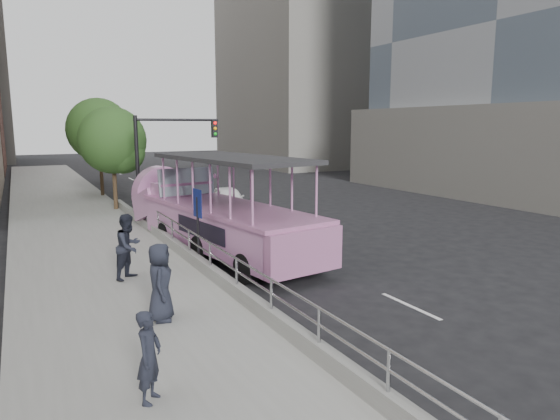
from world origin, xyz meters
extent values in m
plane|color=black|center=(0.00, 0.00, 0.00)|extent=(160.00, 160.00, 0.00)
cube|color=#9F9F9A|center=(-5.75, 10.00, 0.15)|extent=(5.50, 80.00, 0.30)
cube|color=#9A9B96|center=(-3.12, 2.00, 0.48)|extent=(0.24, 30.00, 0.36)
cylinder|color=#A6A7AB|center=(-3.12, -6.00, 1.01)|extent=(0.07, 0.07, 0.70)
cylinder|color=#A6A7AB|center=(-3.12, -4.00, 1.01)|extent=(0.07, 0.07, 0.70)
cylinder|color=#A6A7AB|center=(-3.12, -2.00, 1.01)|extent=(0.07, 0.07, 0.70)
cylinder|color=#A6A7AB|center=(-3.12, 0.00, 1.01)|extent=(0.07, 0.07, 0.70)
cylinder|color=#A6A7AB|center=(-3.12, 2.00, 1.01)|extent=(0.07, 0.07, 0.70)
cylinder|color=#A6A7AB|center=(-3.12, 4.00, 1.01)|extent=(0.07, 0.07, 0.70)
cylinder|color=#A6A7AB|center=(-3.12, 6.00, 1.01)|extent=(0.07, 0.07, 0.70)
cylinder|color=#A6A7AB|center=(-3.12, 8.00, 1.01)|extent=(0.07, 0.07, 0.70)
cylinder|color=#A6A7AB|center=(-3.12, 10.00, 1.01)|extent=(0.07, 0.07, 0.70)
cylinder|color=#A6A7AB|center=(-3.12, 12.00, 1.01)|extent=(0.07, 0.07, 0.70)
cylinder|color=#A6A7AB|center=(-3.12, 2.00, 1.01)|extent=(0.06, 22.00, 0.06)
cylinder|color=#A6A7AB|center=(-3.12, 2.00, 1.34)|extent=(0.06, 22.00, 0.06)
cylinder|color=black|center=(-2.07, 1.77, 0.48)|extent=(0.50, 1.00, 0.95)
cylinder|color=black|center=(0.24, 2.10, 0.48)|extent=(0.50, 1.00, 0.95)
cylinder|color=black|center=(-2.49, 4.70, 0.48)|extent=(0.50, 1.00, 0.95)
cylinder|color=black|center=(-0.18, 5.03, 0.48)|extent=(0.50, 1.00, 0.95)
cylinder|color=black|center=(-2.91, 7.64, 0.48)|extent=(0.50, 1.00, 0.95)
cylinder|color=black|center=(-0.60, 7.97, 0.48)|extent=(0.50, 1.00, 0.95)
cube|color=#B472A6|center=(-1.36, 5.08, 1.09)|extent=(3.86, 8.98, 1.33)
cube|color=#B472A6|center=(-2.09, 10.12, 1.35)|extent=(2.89, 2.60, 1.66)
cylinder|color=#B472A6|center=(-2.22, 11.01, 1.67)|extent=(2.57, 1.09, 2.49)
cube|color=#A15E8C|center=(-0.72, 0.62, 1.09)|extent=(2.68, 0.74, 1.33)
cube|color=#A15E8C|center=(-1.36, 5.08, 1.81)|extent=(4.03, 9.31, 0.13)
cube|color=#232325|center=(-1.30, 4.66, 3.59)|extent=(3.78, 7.32, 0.15)
cube|color=#929FAD|center=(-1.82, 8.28, 2.46)|extent=(2.44, 0.56, 1.11)
cube|color=#B472A6|center=(-1.89, 8.75, 2.14)|extent=(2.46, 1.38, 0.53)
imported|color=white|center=(2.34, 14.18, 0.68)|extent=(2.09, 4.14, 1.36)
imported|color=#222532|center=(-6.30, -3.93, 1.07)|extent=(0.63, 0.67, 1.54)
imported|color=#222532|center=(-5.25, 2.99, 1.26)|extent=(1.18, 1.16, 1.92)
imported|color=#222532|center=(-5.26, -0.61, 1.21)|extent=(0.82, 1.02, 1.81)
cylinder|color=black|center=(-3.00, 3.41, 1.25)|extent=(0.08, 0.08, 2.51)
cube|color=navy|center=(-3.00, 3.41, 2.31)|extent=(0.08, 0.62, 0.90)
cube|color=white|center=(-2.97, 3.41, 2.31)|extent=(0.05, 0.40, 0.55)
cylinder|color=black|center=(-2.90, 12.50, 2.60)|extent=(0.18, 0.18, 5.20)
cylinder|color=black|center=(-0.90, 12.50, 5.00)|extent=(4.20, 0.12, 0.12)
cube|color=black|center=(1.00, 12.50, 4.55)|extent=(0.28, 0.22, 0.85)
sphere|color=red|center=(1.00, 12.37, 4.85)|extent=(0.16, 0.16, 0.16)
cylinder|color=#3D291B|center=(-3.40, 16.00, 1.54)|extent=(0.22, 0.22, 3.08)
sphere|color=#315421|center=(-3.40, 16.00, 3.96)|extent=(3.52, 3.52, 3.52)
sphere|color=#315421|center=(-3.00, 15.70, 3.41)|extent=(2.42, 2.42, 2.42)
cylinder|color=#3D291B|center=(-3.20, 22.00, 1.74)|extent=(0.22, 0.22, 3.47)
sphere|color=#315421|center=(-3.20, 22.00, 4.46)|extent=(3.97, 3.97, 3.97)
sphere|color=#315421|center=(-2.80, 21.70, 3.84)|extent=(2.73, 2.73, 2.73)
cube|color=slate|center=(26.00, 42.00, 16.00)|extent=(20.00, 20.00, 32.00)
camera|label=1|loc=(-7.94, -11.54, 4.73)|focal=32.00mm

